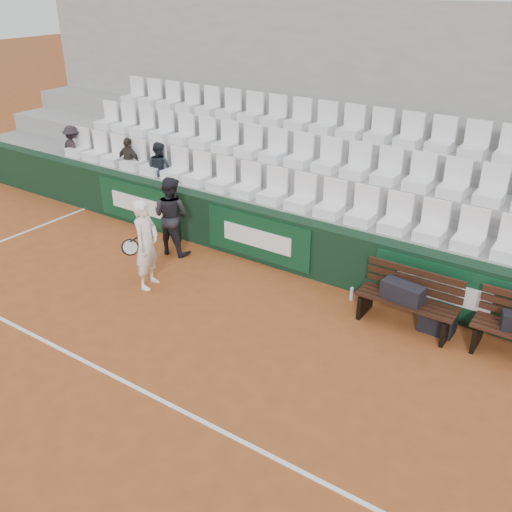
{
  "coord_description": "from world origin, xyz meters",
  "views": [
    {
      "loc": [
        5.08,
        -3.97,
        4.83
      ],
      "look_at": [
        0.74,
        2.4,
        1.0
      ],
      "focal_mm": 40.0,
      "sensor_mm": 36.0,
      "label": 1
    }
  ],
  "objects_px": {
    "tennis_player": "(146,244)",
    "spectator_c": "(158,148)",
    "water_bottle_far": "(442,338)",
    "bench_left": "(405,313)",
    "sports_bag_left": "(403,292)",
    "water_bottle_near": "(352,294)",
    "spectator_b": "(127,142)",
    "sports_bag_ground": "(437,322)",
    "spectator_a": "(70,130)",
    "ball_kid": "(171,216)"
  },
  "relations": [
    {
      "from": "tennis_player",
      "to": "spectator_c",
      "type": "bearing_deg",
      "value": 128.38
    },
    {
      "from": "water_bottle_far",
      "to": "spectator_c",
      "type": "xyz_separation_m",
      "value": [
        -6.63,
        1.31,
        1.46
      ]
    },
    {
      "from": "spectator_c",
      "to": "tennis_player",
      "type": "bearing_deg",
      "value": 125.02
    },
    {
      "from": "bench_left",
      "to": "water_bottle_far",
      "type": "bearing_deg",
      "value": -14.22
    },
    {
      "from": "spectator_c",
      "to": "water_bottle_far",
      "type": "bearing_deg",
      "value": 165.47
    },
    {
      "from": "sports_bag_left",
      "to": "water_bottle_near",
      "type": "distance_m",
      "value": 1.08
    },
    {
      "from": "water_bottle_near",
      "to": "water_bottle_far",
      "type": "distance_m",
      "value": 1.69
    },
    {
      "from": "tennis_player",
      "to": "spectator_b",
      "type": "height_order",
      "value": "spectator_b"
    },
    {
      "from": "bench_left",
      "to": "spectator_b",
      "type": "relative_size",
      "value": 1.36
    },
    {
      "from": "sports_bag_ground",
      "to": "spectator_a",
      "type": "xyz_separation_m",
      "value": [
        -9.21,
        1.01,
        1.4
      ]
    },
    {
      "from": "sports_bag_left",
      "to": "water_bottle_far",
      "type": "bearing_deg",
      "value": -10.84
    },
    {
      "from": "tennis_player",
      "to": "spectator_b",
      "type": "relative_size",
      "value": 1.43
    },
    {
      "from": "bench_left",
      "to": "water_bottle_near",
      "type": "xyz_separation_m",
      "value": [
        -1.0,
        0.26,
        -0.11
      ]
    },
    {
      "from": "sports_bag_left",
      "to": "spectator_a",
      "type": "relative_size",
      "value": 0.57
    },
    {
      "from": "water_bottle_near",
      "to": "spectator_a",
      "type": "xyz_separation_m",
      "value": [
        -7.75,
        0.89,
        1.44
      ]
    },
    {
      "from": "sports_bag_ground",
      "to": "ball_kid",
      "type": "bearing_deg",
      "value": -178.05
    },
    {
      "from": "water_bottle_near",
      "to": "spectator_c",
      "type": "xyz_separation_m",
      "value": [
        -4.99,
        0.89,
        1.46
      ]
    },
    {
      "from": "water_bottle_far",
      "to": "tennis_player",
      "type": "bearing_deg",
      "value": -166.96
    },
    {
      "from": "bench_left",
      "to": "ball_kid",
      "type": "relative_size",
      "value": 0.99
    },
    {
      "from": "tennis_player",
      "to": "bench_left",
      "type": "bearing_deg",
      "value": 17.09
    },
    {
      "from": "bench_left",
      "to": "water_bottle_far",
      "type": "xyz_separation_m",
      "value": [
        0.64,
        -0.16,
        -0.11
      ]
    },
    {
      "from": "water_bottle_far",
      "to": "sports_bag_left",
      "type": "bearing_deg",
      "value": 169.16
    },
    {
      "from": "water_bottle_far",
      "to": "tennis_player",
      "type": "relative_size",
      "value": 0.14
    },
    {
      "from": "ball_kid",
      "to": "spectator_a",
      "type": "xyz_separation_m",
      "value": [
        -4.12,
        1.19,
        0.8
      ]
    },
    {
      "from": "water_bottle_near",
      "to": "sports_bag_left",
      "type": "bearing_deg",
      "value": -17.02
    },
    {
      "from": "spectator_c",
      "to": "sports_bag_ground",
      "type": "bearing_deg",
      "value": 167.72
    },
    {
      "from": "bench_left",
      "to": "ball_kid",
      "type": "bearing_deg",
      "value": -179.53
    },
    {
      "from": "bench_left",
      "to": "water_bottle_far",
      "type": "distance_m",
      "value": 0.67
    },
    {
      "from": "sports_bag_ground",
      "to": "spectator_c",
      "type": "bearing_deg",
      "value": 171.08
    },
    {
      "from": "sports_bag_left",
      "to": "spectator_b",
      "type": "relative_size",
      "value": 0.57
    },
    {
      "from": "sports_bag_left",
      "to": "tennis_player",
      "type": "relative_size",
      "value": 0.4
    },
    {
      "from": "water_bottle_near",
      "to": "tennis_player",
      "type": "bearing_deg",
      "value": -153.85
    },
    {
      "from": "bench_left",
      "to": "sports_bag_ground",
      "type": "relative_size",
      "value": 2.93
    },
    {
      "from": "bench_left",
      "to": "spectator_b",
      "type": "xyz_separation_m",
      "value": [
        -6.89,
        1.15,
        1.32
      ]
    },
    {
      "from": "sports_bag_left",
      "to": "spectator_c",
      "type": "distance_m",
      "value": 6.12
    },
    {
      "from": "ball_kid",
      "to": "spectator_a",
      "type": "distance_m",
      "value": 4.36
    },
    {
      "from": "spectator_a",
      "to": "sports_bag_left",
      "type": "bearing_deg",
      "value": -177.67
    },
    {
      "from": "ball_kid",
      "to": "spectator_c",
      "type": "bearing_deg",
      "value": -47.52
    },
    {
      "from": "water_bottle_far",
      "to": "spectator_c",
      "type": "relative_size",
      "value": 0.2
    },
    {
      "from": "water_bottle_near",
      "to": "spectator_c",
      "type": "relative_size",
      "value": 0.2
    },
    {
      "from": "water_bottle_near",
      "to": "sports_bag_ground",
      "type": "bearing_deg",
      "value": -4.85
    },
    {
      "from": "water_bottle_far",
      "to": "ball_kid",
      "type": "xyz_separation_m",
      "value": [
        -5.27,
        0.12,
        0.64
      ]
    },
    {
      "from": "water_bottle_near",
      "to": "bench_left",
      "type": "bearing_deg",
      "value": -14.49
    },
    {
      "from": "spectator_a",
      "to": "spectator_b",
      "type": "relative_size",
      "value": 1.01
    },
    {
      "from": "spectator_b",
      "to": "ball_kid",
      "type": "bearing_deg",
      "value": 149.75
    },
    {
      "from": "water_bottle_near",
      "to": "spectator_c",
      "type": "height_order",
      "value": "spectator_c"
    },
    {
      "from": "water_bottle_far",
      "to": "spectator_a",
      "type": "xyz_separation_m",
      "value": [
        -9.39,
        1.31,
        1.44
      ]
    },
    {
      "from": "bench_left",
      "to": "tennis_player",
      "type": "xyz_separation_m",
      "value": [
        -4.09,
        -1.26,
        0.56
      ]
    },
    {
      "from": "spectator_a",
      "to": "spectator_c",
      "type": "distance_m",
      "value": 2.76
    },
    {
      "from": "water_bottle_near",
      "to": "tennis_player",
      "type": "xyz_separation_m",
      "value": [
        -3.09,
        -1.52,
        0.67
      ]
    }
  ]
}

